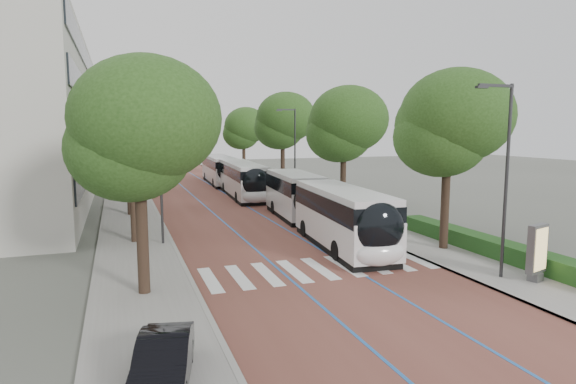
# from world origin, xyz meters

# --- Properties ---
(ground) EXTENTS (160.00, 160.00, 0.00)m
(ground) POSITION_xyz_m (0.00, 0.00, 0.00)
(ground) COLOR #51544C
(ground) RESTS_ON ground
(road) EXTENTS (11.00, 140.00, 0.02)m
(road) POSITION_xyz_m (0.00, 40.00, 0.01)
(road) COLOR brown
(road) RESTS_ON ground
(sidewalk_left) EXTENTS (4.00, 140.00, 0.12)m
(sidewalk_left) POSITION_xyz_m (-7.50, 40.00, 0.06)
(sidewalk_left) COLOR gray
(sidewalk_left) RESTS_ON ground
(sidewalk_right) EXTENTS (4.00, 140.00, 0.12)m
(sidewalk_right) POSITION_xyz_m (7.50, 40.00, 0.06)
(sidewalk_right) COLOR gray
(sidewalk_right) RESTS_ON ground
(kerb_left) EXTENTS (0.20, 140.00, 0.14)m
(kerb_left) POSITION_xyz_m (-5.60, 40.00, 0.06)
(kerb_left) COLOR gray
(kerb_left) RESTS_ON ground
(kerb_right) EXTENTS (0.20, 140.00, 0.14)m
(kerb_right) POSITION_xyz_m (5.60, 40.00, 0.06)
(kerb_right) COLOR gray
(kerb_right) RESTS_ON ground
(zebra_crossing) EXTENTS (10.55, 3.60, 0.01)m
(zebra_crossing) POSITION_xyz_m (0.20, 1.00, 0.03)
(zebra_crossing) COLOR silver
(zebra_crossing) RESTS_ON ground
(lane_line_left) EXTENTS (0.12, 126.00, 0.01)m
(lane_line_left) POSITION_xyz_m (-1.60, 40.00, 0.02)
(lane_line_left) COLOR #225DAA
(lane_line_left) RESTS_ON road
(lane_line_right) EXTENTS (0.12, 126.00, 0.01)m
(lane_line_right) POSITION_xyz_m (1.60, 40.00, 0.02)
(lane_line_right) COLOR #225DAA
(lane_line_right) RESTS_ON road
(hedge) EXTENTS (1.20, 14.00, 0.80)m
(hedge) POSITION_xyz_m (9.10, 0.00, 0.52)
(hedge) COLOR #1C4819
(hedge) RESTS_ON sidewalk_right
(streetlight_near) EXTENTS (1.82, 0.20, 8.00)m
(streetlight_near) POSITION_xyz_m (6.62, -3.00, 4.82)
(streetlight_near) COLOR #2D2D2F
(streetlight_near) RESTS_ON sidewalk_right
(streetlight_far) EXTENTS (1.82, 0.20, 8.00)m
(streetlight_far) POSITION_xyz_m (6.62, 22.00, 4.82)
(streetlight_far) COLOR #2D2D2F
(streetlight_far) RESTS_ON sidewalk_right
(lamp_post_left) EXTENTS (0.14, 0.14, 8.00)m
(lamp_post_left) POSITION_xyz_m (-6.10, 8.00, 4.12)
(lamp_post_left) COLOR #2D2D2F
(lamp_post_left) RESTS_ON sidewalk_left
(trees_left) EXTENTS (6.27, 60.86, 10.23)m
(trees_left) POSITION_xyz_m (-7.50, 26.03, 6.81)
(trees_left) COLOR black
(trees_left) RESTS_ON ground
(trees_right) EXTENTS (6.00, 47.69, 9.46)m
(trees_right) POSITION_xyz_m (7.70, 22.29, 6.48)
(trees_right) COLOR black
(trees_right) RESTS_ON ground
(lead_bus) EXTENTS (4.02, 18.54, 3.20)m
(lead_bus) POSITION_xyz_m (3.18, 7.99, 1.63)
(lead_bus) COLOR black
(lead_bus) RESTS_ON ground
(bus_queued_0) EXTENTS (3.26, 12.53, 3.20)m
(bus_queued_0) POSITION_xyz_m (2.66, 24.58, 1.62)
(bus_queued_0) COLOR silver
(bus_queued_0) RESTS_ON ground
(bus_queued_1) EXTENTS (3.13, 12.51, 3.20)m
(bus_queued_1) POSITION_xyz_m (2.89, 36.45, 1.62)
(bus_queued_1) COLOR silver
(bus_queued_1) RESTS_ON ground
(ad_panel) EXTENTS (1.18, 0.63, 2.36)m
(ad_panel) POSITION_xyz_m (7.71, -3.92, 1.36)
(ad_panel) COLOR #59595B
(ad_panel) RESTS_ON sidewalk_right
(parked_car) EXTENTS (1.99, 3.82, 1.20)m
(parked_car) POSITION_xyz_m (-7.42, -7.12, 0.72)
(parked_car) COLOR black
(parked_car) RESTS_ON sidewalk_left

